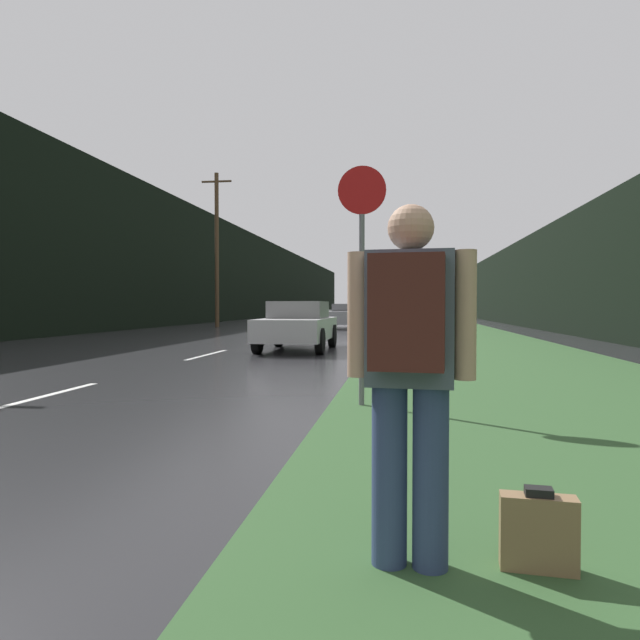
# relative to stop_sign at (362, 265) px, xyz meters

# --- Properties ---
(grass_verge) EXTENTS (6.00, 240.00, 0.02)m
(grass_verge) POSITION_rel_stop_sign_xyz_m (2.59, 32.29, -1.79)
(grass_verge) COLOR #33562D
(grass_verge) RESTS_ON ground_plane
(lane_stripe_b) EXTENTS (0.12, 3.00, 0.01)m
(lane_stripe_b) POSITION_rel_stop_sign_xyz_m (-4.50, -0.02, -1.80)
(lane_stripe_b) COLOR silver
(lane_stripe_b) RESTS_ON ground_plane
(lane_stripe_c) EXTENTS (0.12, 3.00, 0.01)m
(lane_stripe_c) POSITION_rel_stop_sign_xyz_m (-4.50, 6.98, -1.80)
(lane_stripe_c) COLOR silver
(lane_stripe_c) RESTS_ON ground_plane
(lane_stripe_d) EXTENTS (0.12, 3.00, 0.01)m
(lane_stripe_d) POSITION_rel_stop_sign_xyz_m (-4.50, 13.98, -1.80)
(lane_stripe_d) COLOR silver
(lane_stripe_d) RESTS_ON ground_plane
(lane_stripe_e) EXTENTS (0.12, 3.00, 0.01)m
(lane_stripe_e) POSITION_rel_stop_sign_xyz_m (-4.50, 20.98, -1.80)
(lane_stripe_e) COLOR silver
(lane_stripe_e) RESTS_ON ground_plane
(treeline_far_side) EXTENTS (2.00, 140.00, 8.14)m
(treeline_far_side) POSITION_rel_stop_sign_xyz_m (-14.58, 42.29, 2.27)
(treeline_far_side) COLOR black
(treeline_far_side) RESTS_ON ground_plane
(treeline_near_side) EXTENTS (2.00, 140.00, 5.26)m
(treeline_near_side) POSITION_rel_stop_sign_xyz_m (8.59, 42.29, 0.83)
(treeline_near_side) COLOR black
(treeline_near_side) RESTS_ON ground_plane
(utility_pole_far) EXTENTS (1.80, 0.24, 9.08)m
(utility_pole_far) POSITION_rel_stop_sign_xyz_m (-10.34, 25.33, 2.87)
(utility_pole_far) COLOR #4C3823
(utility_pole_far) RESTS_ON ground_plane
(stop_sign) EXTENTS (0.61, 0.07, 3.04)m
(stop_sign) POSITION_rel_stop_sign_xyz_m (0.00, 0.00, 0.00)
(stop_sign) COLOR slate
(stop_sign) RESTS_ON ground_plane
(hitchhiker_with_backpack) EXTENTS (0.61, 0.45, 1.77)m
(hitchhiker_with_backpack) POSITION_rel_stop_sign_xyz_m (0.54, -4.48, -0.79)
(hitchhiker_with_backpack) COLOR navy
(hitchhiker_with_backpack) RESTS_ON ground_plane
(suitcase) EXTENTS (0.36, 0.15, 0.42)m
(suitcase) POSITION_rel_stop_sign_xyz_m (1.15, -4.40, -1.61)
(suitcase) COLOR olive
(suitcase) RESTS_ON ground_plane
(car_passing_near) EXTENTS (1.89, 4.29, 1.40)m
(car_passing_near) POSITION_rel_stop_sign_xyz_m (-2.45, 8.88, -1.09)
(car_passing_near) COLOR #BCBCBC
(car_passing_near) RESTS_ON ground_plane
(car_passing_far) EXTENTS (2.01, 4.66, 1.36)m
(car_passing_far) POSITION_rel_stop_sign_xyz_m (-2.45, 24.34, -1.10)
(car_passing_far) COLOR #9E9EA3
(car_passing_far) RESTS_ON ground_plane
(car_oncoming) EXTENTS (1.83, 4.06, 1.30)m
(car_oncoming) POSITION_rel_stop_sign_xyz_m (-6.54, 41.46, -1.13)
(car_oncoming) COLOR #BCBCBC
(car_oncoming) RESTS_ON ground_plane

